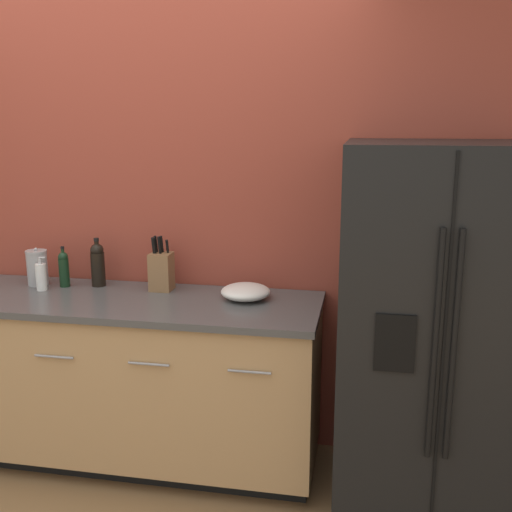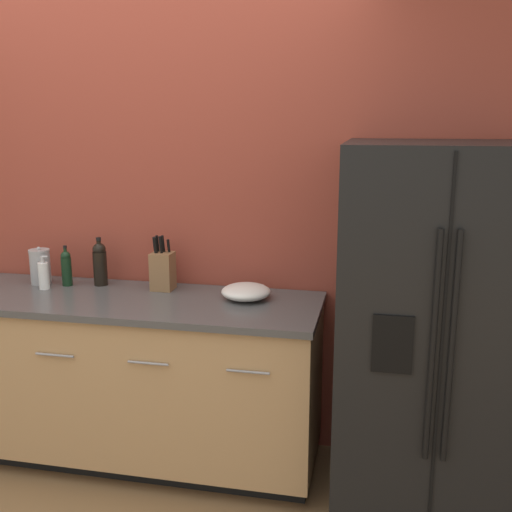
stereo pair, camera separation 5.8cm
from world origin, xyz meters
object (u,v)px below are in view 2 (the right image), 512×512
at_px(wine_bottle, 100,263).
at_px(mixing_bowl, 246,292).
at_px(steel_canister, 40,266).
at_px(oil_bottle, 66,267).
at_px(soap_dispenser, 44,275).
at_px(knife_block, 163,270).
at_px(refrigerator, 432,334).

distance_m(wine_bottle, mixing_bowl, 0.86).
relative_size(wine_bottle, mixing_bowl, 1.07).
xyz_separation_m(steel_canister, mixing_bowl, (1.19, -0.06, -0.06)).
xyz_separation_m(oil_bottle, mixing_bowl, (1.03, -0.05, -0.06)).
distance_m(soap_dispenser, oil_bottle, 0.13).
height_order(soap_dispenser, mixing_bowl, soap_dispenser).
relative_size(knife_block, steel_canister, 1.42).
height_order(soap_dispenser, oil_bottle, oil_bottle).
bearing_deg(refrigerator, wine_bottle, 171.20).
xyz_separation_m(wine_bottle, mixing_bowl, (0.85, -0.10, -0.09)).
bearing_deg(knife_block, oil_bottle, -176.63).
bearing_deg(soap_dispenser, steel_canister, 128.66).
distance_m(refrigerator, oil_bottle, 1.96).
xyz_separation_m(soap_dispenser, steel_canister, (-0.08, 0.10, 0.02)).
distance_m(refrigerator, mixing_bowl, 0.93).
height_order(refrigerator, wine_bottle, refrigerator).
height_order(refrigerator, steel_canister, refrigerator).
relative_size(oil_bottle, steel_canister, 1.07).
bearing_deg(steel_canister, soap_dispenser, -51.34).
distance_m(refrigerator, knife_block, 1.42).
bearing_deg(wine_bottle, oil_bottle, -165.25).
distance_m(refrigerator, steel_canister, 2.12).
bearing_deg(mixing_bowl, wine_bottle, 173.46).
xyz_separation_m(knife_block, wine_bottle, (-0.37, 0.01, 0.02)).
height_order(wine_bottle, oil_bottle, wine_bottle).
distance_m(wine_bottle, steel_canister, 0.34).
bearing_deg(mixing_bowl, soap_dispenser, -178.00).
bearing_deg(soap_dispenser, oil_bottle, 45.94).
height_order(wine_bottle, steel_canister, wine_bottle).
bearing_deg(refrigerator, mixing_bowl, 169.13).
xyz_separation_m(refrigerator, knife_block, (-1.39, 0.26, 0.16)).
distance_m(wine_bottle, oil_bottle, 0.19).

